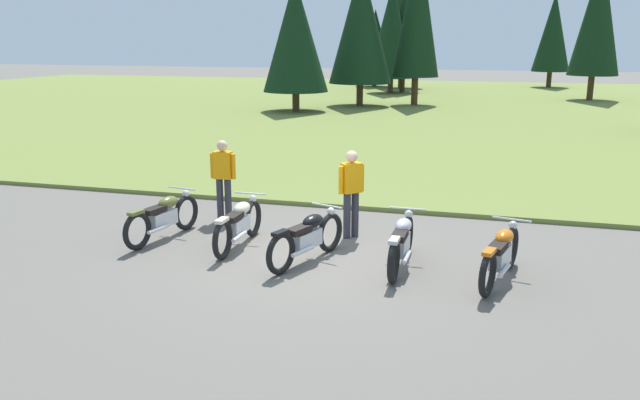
% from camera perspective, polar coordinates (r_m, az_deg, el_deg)
% --- Properties ---
extents(ground_plane, '(140.00, 140.00, 0.00)m').
position_cam_1_polar(ground_plane, '(11.11, -0.85, -5.24)').
color(ground_plane, '#605B54').
extents(grass_moorland, '(80.00, 44.00, 0.10)m').
position_cam_1_polar(grass_moorland, '(35.73, 11.03, 8.03)').
color(grass_moorland, olive).
rests_on(grass_moorland, ground).
extents(forest_treeline, '(19.18, 27.06, 9.02)m').
position_cam_1_polar(forest_treeline, '(41.48, 9.60, 15.06)').
color(forest_treeline, '#47331E').
rests_on(forest_treeline, ground).
extents(motorcycle_olive, '(0.65, 2.08, 0.88)m').
position_cam_1_polar(motorcycle_olive, '(12.41, -13.71, -1.44)').
color(motorcycle_olive, black).
rests_on(motorcycle_olive, ground).
extents(motorcycle_cream, '(0.62, 2.10, 0.88)m').
position_cam_1_polar(motorcycle_cream, '(11.71, -7.20, -2.08)').
color(motorcycle_cream, black).
rests_on(motorcycle_cream, ground).
extents(motorcycle_black, '(0.89, 2.02, 0.88)m').
position_cam_1_polar(motorcycle_black, '(10.83, -1.14, -3.30)').
color(motorcycle_black, black).
rests_on(motorcycle_black, ground).
extents(motorcycle_silver, '(0.62, 2.10, 0.88)m').
position_cam_1_polar(motorcycle_silver, '(10.64, 7.23, -3.74)').
color(motorcycle_silver, black).
rests_on(motorcycle_silver, ground).
extents(motorcycle_orange, '(0.75, 2.06, 0.88)m').
position_cam_1_polar(motorcycle_orange, '(10.36, 15.71, -4.67)').
color(motorcycle_orange, black).
rests_on(motorcycle_orange, ground).
extents(rider_with_back_turned, '(0.55, 0.23, 1.67)m').
position_cam_1_polar(rider_with_back_turned, '(13.40, -8.57, 2.19)').
color(rider_with_back_turned, '#2D2D38').
rests_on(rider_with_back_turned, ground).
extents(rider_in_hivis_vest, '(0.41, 0.42, 1.67)m').
position_cam_1_polar(rider_in_hivis_vest, '(12.05, 2.79, 1.00)').
color(rider_in_hivis_vest, '#2D2D38').
rests_on(rider_in_hivis_vest, ground).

